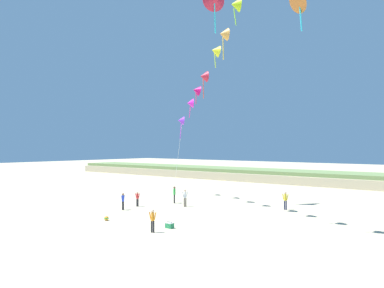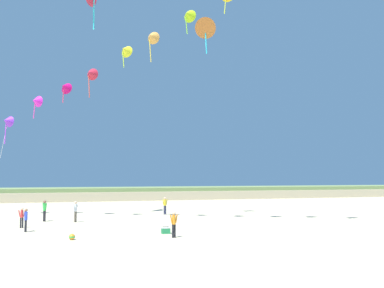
% 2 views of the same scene
% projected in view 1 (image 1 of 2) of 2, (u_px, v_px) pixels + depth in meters
% --- Properties ---
extents(ground_plane, '(240.00, 240.00, 0.00)m').
position_uv_depth(ground_plane, '(114.00, 245.00, 24.72)').
color(ground_plane, '#C1B28E').
extents(dune_ridge, '(120.00, 9.52, 1.95)m').
position_uv_depth(dune_ridge, '(356.00, 180.00, 60.30)').
color(dune_ridge, tan).
rests_on(dune_ridge, ground).
extents(person_near_left, '(0.60, 0.27, 1.73)m').
position_uv_depth(person_near_left, '(285.00, 199.00, 38.38)').
color(person_near_left, '#282D4C').
rests_on(person_near_left, ground).
extents(person_near_right, '(0.53, 0.21, 1.50)m').
position_uv_depth(person_near_right, '(137.00, 198.00, 40.48)').
color(person_near_right, black).
rests_on(person_near_right, ground).
extents(person_mid_center, '(0.25, 0.55, 1.59)m').
position_uv_depth(person_mid_center, '(123.00, 200.00, 38.31)').
color(person_mid_center, black).
rests_on(person_mid_center, ground).
extents(person_far_left, '(0.43, 0.55, 1.76)m').
position_uv_depth(person_far_left, '(174.00, 193.00, 42.83)').
color(person_far_left, black).
rests_on(person_far_left, ground).
extents(person_far_right, '(0.56, 0.27, 1.63)m').
position_uv_depth(person_far_right, '(153.00, 219.00, 28.38)').
color(person_far_right, black).
rests_on(person_far_right, ground).
extents(person_far_center, '(0.42, 0.55, 1.74)m').
position_uv_depth(person_far_center, '(185.00, 197.00, 40.29)').
color(person_far_center, '#726656').
rests_on(person_far_center, ground).
extents(kite_banner_string, '(30.22, 21.39, 23.96)m').
position_uv_depth(kite_banner_string, '(231.00, 18.00, 33.27)').
color(kite_banner_string, '#8B35DD').
extents(large_kite_low_lead, '(2.50, 2.28, 3.62)m').
position_uv_depth(large_kite_low_lead, '(301.00, 0.00, 33.61)').
color(large_kite_low_lead, orange).
extents(beach_cooler, '(0.58, 0.41, 0.46)m').
position_uv_depth(beach_cooler, '(170.00, 225.00, 29.90)').
color(beach_cooler, '#23844C').
rests_on(beach_cooler, ground).
extents(beach_ball, '(0.36, 0.36, 0.36)m').
position_uv_depth(beach_ball, '(106.00, 218.00, 32.89)').
color(beach_ball, orange).
rests_on(beach_ball, ground).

